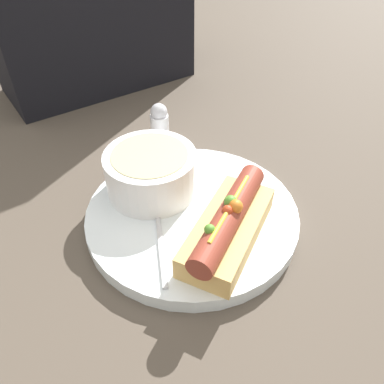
{
  "coord_description": "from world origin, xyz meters",
  "views": [
    {
      "loc": [
        -0.2,
        -0.29,
        0.36
      ],
      "look_at": [
        0.0,
        0.0,
        0.05
      ],
      "focal_mm": 35.0,
      "sensor_mm": 36.0,
      "label": 1
    }
  ],
  "objects": [
    {
      "name": "hot_dog",
      "position": [
        0.01,
        -0.07,
        0.04
      ],
      "size": [
        0.17,
        0.13,
        0.06
      ],
      "rotation": [
        0.0,
        0.0,
        0.52
      ],
      "color": "#DBAD60",
      "rests_on": "dinner_plate"
    },
    {
      "name": "spoon",
      "position": [
        -0.04,
        0.02,
        0.02
      ],
      "size": [
        0.09,
        0.15,
        0.01
      ],
      "rotation": [
        0.0,
        0.0,
        1.11
      ],
      "color": "#B7B7BC",
      "rests_on": "dinner_plate"
    },
    {
      "name": "dinner_plate",
      "position": [
        0.0,
        0.0,
        0.01
      ],
      "size": [
        0.27,
        0.27,
        0.02
      ],
      "color": "white",
      "rests_on": "ground_plane"
    },
    {
      "name": "soup_bowl",
      "position": [
        -0.02,
        0.06,
        0.05
      ],
      "size": [
        0.12,
        0.12,
        0.06
      ],
      "color": "white",
      "rests_on": "dinner_plate"
    },
    {
      "name": "ground_plane",
      "position": [
        0.0,
        0.0,
        0.0
      ],
      "size": [
        4.0,
        4.0,
        0.0
      ],
      "primitive_type": "plane",
      "color": "#4C4238"
    },
    {
      "name": "salt_shaker",
      "position": [
        0.05,
        0.17,
        0.04
      ],
      "size": [
        0.03,
        0.03,
        0.08
      ],
      "color": "silver",
      "rests_on": "ground_plane"
    }
  ]
}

